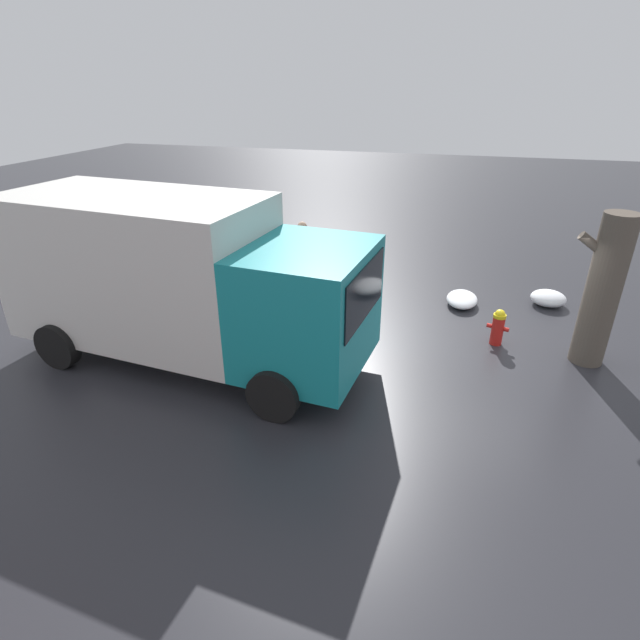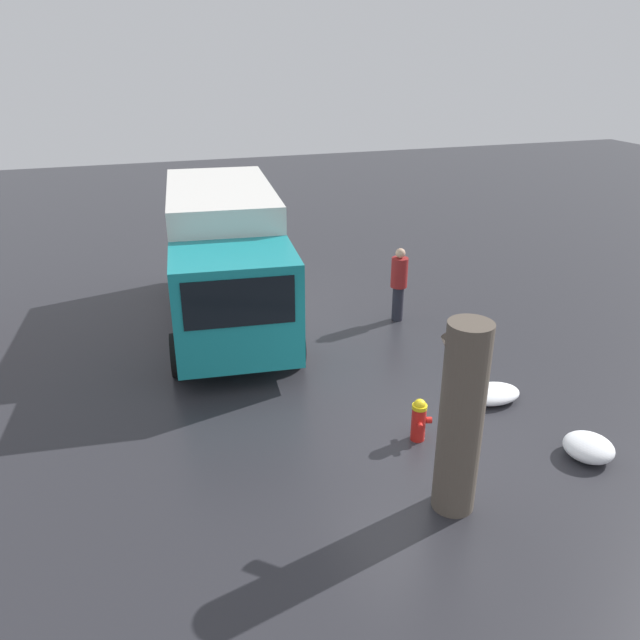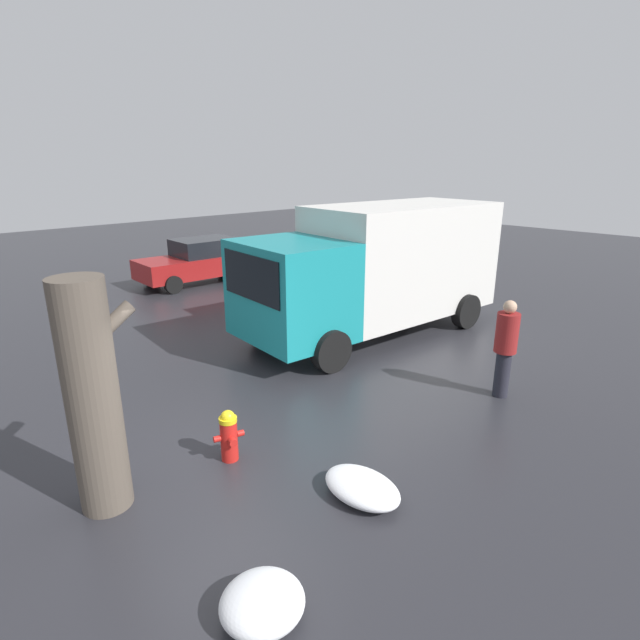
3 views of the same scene
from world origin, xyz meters
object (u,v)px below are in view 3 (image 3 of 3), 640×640
(tree_trunk, at_px, (93,398))
(delivery_truck, at_px, (378,266))
(pedestrian, at_px, (506,345))
(fire_hydrant, at_px, (229,435))
(parked_car, at_px, (202,261))

(tree_trunk, xyz_separation_m, delivery_truck, (7.69, 1.96, 0.22))
(tree_trunk, bearing_deg, pedestrian, -17.27)
(tree_trunk, distance_m, pedestrian, 6.84)
(fire_hydrant, distance_m, tree_trunk, 2.03)
(delivery_truck, xyz_separation_m, pedestrian, (-1.18, -3.99, -0.71))
(fire_hydrant, xyz_separation_m, tree_trunk, (-1.69, 0.26, 1.09))
(parked_car, bearing_deg, delivery_truck, -176.04)
(tree_trunk, xyz_separation_m, pedestrian, (6.51, -2.03, -0.49))
(pedestrian, bearing_deg, tree_trunk, -155.08)
(fire_hydrant, relative_size, delivery_truck, 0.11)
(tree_trunk, relative_size, delivery_truck, 0.41)
(delivery_truck, relative_size, parked_car, 1.59)
(fire_hydrant, height_order, pedestrian, pedestrian)
(fire_hydrant, relative_size, tree_trunk, 0.27)
(delivery_truck, xyz_separation_m, parked_car, (-0.20, 7.96, -0.93))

